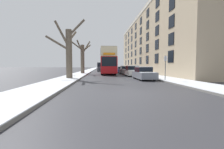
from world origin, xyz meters
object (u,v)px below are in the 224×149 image
bare_tree_left_0 (69,51)px  double_decker_bus (107,60)px  parked_car_3 (121,70)px  street_sign_post (165,67)px  bare_tree_left_1 (82,57)px  parked_car_1 (132,71)px  parked_car_2 (125,70)px  pedestrian_left_sidewalk (71,70)px  oncoming_van (101,67)px  parked_car_0 (144,74)px

bare_tree_left_0 → double_decker_bus: bare_tree_left_0 is taller
parked_car_3 → street_sign_post: street_sign_post is taller
bare_tree_left_1 → parked_car_1: 10.38m
parked_car_1 → parked_car_2: size_ratio=0.99×
double_decker_bus → parked_car_2: 3.90m
pedestrian_left_sidewalk → bare_tree_left_1: bearing=-7.7°
double_decker_bus → street_sign_post: double_decker_bus is taller
double_decker_bus → pedestrian_left_sidewalk: (-5.52, -6.79, -1.58)m
bare_tree_left_0 → parked_car_2: 14.11m
bare_tree_left_1 → street_sign_post: bearing=-56.4°
bare_tree_left_0 → street_sign_post: (9.66, -3.28, -1.73)m
parked_car_1 → parked_car_2: (-0.00, 6.21, -0.01)m
oncoming_van → street_sign_post: 28.77m
parked_car_2 → pedestrian_left_sidewalk: bearing=-143.7°
parked_car_1 → parked_car_3: parked_car_1 is taller
bare_tree_left_0 → parked_car_3: (8.27, 17.18, -2.51)m
bare_tree_left_0 → bare_tree_left_1: (0.19, 10.98, 0.03)m
oncoming_van → pedestrian_left_sidewalk: bearing=-102.1°
parked_car_0 → parked_car_2: parked_car_2 is taller
double_decker_bus → parked_car_0: bearing=-74.4°
parked_car_2 → oncoming_van: size_ratio=0.79×
parked_car_0 → parked_car_3: size_ratio=0.95×
double_decker_bus → pedestrian_left_sidewalk: 8.89m
parked_car_3 → oncoming_van: bearing=120.9°
bare_tree_left_1 → street_sign_post: 17.21m
bare_tree_left_0 → pedestrian_left_sidewalk: (-0.67, 4.60, -2.17)m
parked_car_3 → pedestrian_left_sidewalk: pedestrian_left_sidewalk is taller
bare_tree_left_0 → double_decker_bus: bearing=66.9°
double_decker_bus → parked_car_2: size_ratio=2.72×
double_decker_bus → parked_car_1: (3.42, -6.43, -1.85)m
bare_tree_left_0 → parked_car_1: size_ratio=1.52×
double_decker_bus → bare_tree_left_0: bearing=-113.1°
double_decker_bus → parked_car_2: bearing=-3.6°
bare_tree_left_1 → oncoming_van: (3.49, 13.88, -1.88)m
bare_tree_left_1 → parked_car_1: (8.08, -6.03, -2.47)m
parked_car_1 → street_sign_post: bearing=-80.4°
double_decker_bus → pedestrian_left_sidewalk: double_decker_bus is taller
parked_car_1 → pedestrian_left_sidewalk: 8.95m
bare_tree_left_1 → parked_car_1: bearing=-36.7°
bare_tree_left_0 → oncoming_van: 25.20m
parked_car_3 → pedestrian_left_sidewalk: (-8.94, -12.58, 0.34)m
parked_car_3 → street_sign_post: (1.39, -20.45, 0.78)m
parked_car_1 → pedestrian_left_sidewalk: (-8.94, -0.36, 0.26)m
bare_tree_left_1 → parked_car_2: (8.08, 0.18, -2.48)m
double_decker_bus → street_sign_post: size_ratio=4.73×
double_decker_bus → oncoming_van: size_ratio=2.14×
parked_car_3 → bare_tree_left_1: bearing=-142.5°
bare_tree_left_1 → parked_car_2: bearing=1.3°
bare_tree_left_1 → oncoming_van: bare_tree_left_1 is taller
bare_tree_left_0 → street_sign_post: bare_tree_left_0 is taller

